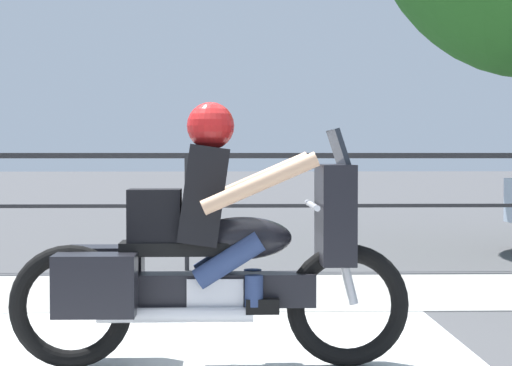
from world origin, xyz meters
TOP-DOWN VIEW (x-y plane):
  - sidewalk_band at (0.00, 3.40)m, footprint 44.00×2.40m
  - fence_railing at (0.00, 5.12)m, footprint 36.00×0.05m
  - motorcycle at (0.33, 0.15)m, footprint 2.45×0.76m

SIDE VIEW (x-z plane):
  - sidewalk_band at x=0.00m, z-range 0.00..0.01m
  - motorcycle at x=0.33m, z-range -0.11..1.52m
  - fence_railing at x=0.00m, z-range 0.37..1.68m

